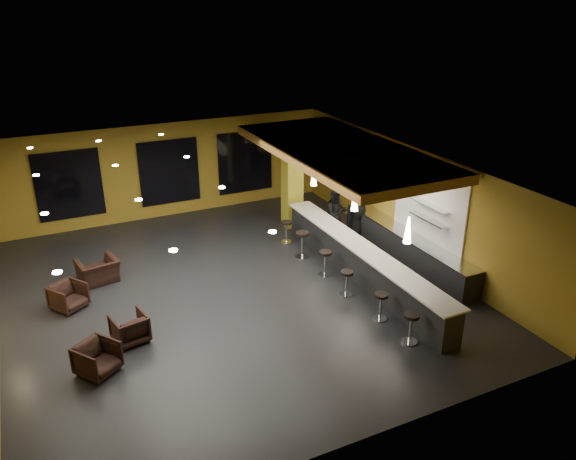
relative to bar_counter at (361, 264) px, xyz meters
name	(u,v)px	position (x,y,z in m)	size (l,w,h in m)	color
floor	(232,292)	(-3.65, 1.00, -0.55)	(12.00, 13.00, 0.10)	black
ceiling	(227,170)	(-3.65, 1.00, 3.05)	(12.00, 13.00, 0.10)	black
wall_back	(168,170)	(-3.65, 7.55, 1.25)	(12.00, 0.10, 3.50)	olive
wall_front	(359,368)	(-3.65, -5.55, 1.25)	(12.00, 0.10, 3.50)	olive
wall_right	(410,201)	(2.40, 1.00, 1.25)	(0.10, 13.00, 3.50)	olive
wood_soffit	(340,151)	(0.35, 2.00, 2.86)	(3.60, 8.00, 0.28)	#AA7431
window_left	(69,185)	(-7.15, 7.44, 1.20)	(2.20, 0.06, 2.40)	black
window_center	(169,172)	(-3.65, 7.44, 1.20)	(2.20, 0.06, 2.40)	black
window_right	(245,162)	(-0.65, 7.44, 1.20)	(2.20, 0.06, 2.40)	black
tile_backsplash	(429,204)	(2.31, 0.00, 1.50)	(0.06, 3.20, 2.40)	white
bar_counter	(361,264)	(0.00, 0.00, 0.00)	(0.60, 8.00, 1.00)	black
bar_top	(362,247)	(0.00, 0.00, 0.52)	(0.78, 8.10, 0.05)	silver
prep_counter	(406,247)	(2.00, 0.50, -0.07)	(0.70, 6.00, 0.86)	black
prep_top	(407,234)	(2.00, 0.50, 0.39)	(0.72, 6.00, 0.03)	silver
wall_shelf_lower	(428,219)	(2.17, -0.20, 1.10)	(0.30, 1.50, 0.03)	silver
wall_shelf_upper	(430,205)	(2.17, -0.20, 1.55)	(0.30, 1.50, 0.03)	silver
column	(292,179)	(0.00, 4.60, 1.25)	(0.60, 0.60, 3.50)	#A89B25
pendant_0	(408,230)	(0.00, -2.00, 1.85)	(0.20, 0.20, 0.70)	white
pendant_1	(355,199)	(0.00, 0.50, 1.85)	(0.20, 0.20, 0.70)	white
pendant_2	(314,175)	(0.00, 3.00, 1.85)	(0.20, 0.20, 0.70)	white
staff_a	(334,215)	(0.81, 2.97, 0.32)	(0.60, 0.39, 1.64)	black
staff_b	(336,214)	(0.87, 2.97, 0.37)	(0.85, 0.66, 1.75)	black
staff_c	(357,215)	(1.58, 2.75, 0.29)	(0.77, 0.50, 1.58)	black
armchair_a	(97,359)	(-7.64, -1.23, -0.13)	(0.80, 0.82, 0.75)	black
armchair_b	(130,328)	(-6.75, -0.30, -0.14)	(0.78, 0.80, 0.73)	black
armchair_c	(68,296)	(-7.92, 1.95, -0.14)	(0.78, 0.80, 0.73)	black
armchair_d	(98,271)	(-6.98, 3.17, -0.15)	(1.09, 0.95, 0.71)	black
bar_stool_0	(411,324)	(-0.67, -3.27, 0.00)	(0.40, 0.40, 0.78)	silver
bar_stool_1	(381,303)	(-0.73, -2.09, -0.02)	(0.38, 0.38, 0.74)	silver
bar_stool_2	(347,280)	(-0.86, -0.63, -0.03)	(0.37, 0.37, 0.73)	silver
bar_stool_3	(325,260)	(-0.83, 0.65, 0.00)	(0.40, 0.40, 0.79)	silver
bar_stool_4	(302,241)	(-0.89, 2.05, 0.05)	(0.44, 0.44, 0.87)	silver
bar_stool_5	(286,229)	(-0.84, 3.31, -0.02)	(0.38, 0.38, 0.76)	silver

